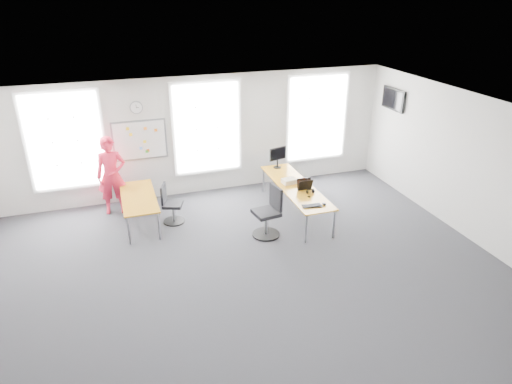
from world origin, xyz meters
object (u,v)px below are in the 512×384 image
object	(u,v)px
chair_right	(269,214)
person	(112,176)
chair_left	(171,206)
headphones	(310,191)
desk_left	(139,199)
desk_right	(296,188)
monitor	(278,156)
keyboard	(312,206)

from	to	relation	value
chair_right	person	size ratio (longest dim) A/B	0.60
chair_left	headphones	bearing A→B (deg)	-87.25
desk_left	chair_left	size ratio (longest dim) A/B	2.00
desk_right	chair_right	size ratio (longest dim) A/B	2.54
desk_right	desk_left	distance (m)	3.58
desk_left	monitor	distance (m)	3.60
person	keyboard	size ratio (longest dim) A/B	4.42
desk_left	keyboard	world-z (taller)	keyboard
person	chair_right	bearing A→B (deg)	-31.93
desk_right	monitor	bearing A→B (deg)	89.81
person	headphones	xyz separation A→B (m)	(4.18, -1.86, -0.19)
chair_right	headphones	bearing A→B (deg)	97.74
chair_left	monitor	bearing A→B (deg)	-55.33
desk_right	headphones	world-z (taller)	headphones
chair_right	headphones	world-z (taller)	chair_right
headphones	monitor	size ratio (longest dim) A/B	0.32
desk_right	headphones	xyz separation A→B (m)	(0.15, -0.48, 0.09)
headphones	keyboard	bearing A→B (deg)	-111.35
desk_left	headphones	world-z (taller)	headphones
desk_right	chair_right	distance (m)	1.24
keyboard	headphones	xyz separation A→B (m)	(0.23, 0.62, 0.04)
desk_right	person	size ratio (longest dim) A/B	1.53
desk_left	keyboard	size ratio (longest dim) A/B	4.38
keyboard	desk_right	bearing A→B (deg)	98.57
chair_right	chair_left	bearing A→B (deg)	-131.00
person	desk_left	bearing A→B (deg)	-53.89
person	desk_right	bearing A→B (deg)	-15.81
chair_left	headphones	xyz separation A→B (m)	(3.01, -0.93, 0.33)
chair_right	monitor	distance (m)	2.27
desk_left	chair_right	size ratio (longest dim) A/B	1.65
headphones	monitor	bearing A→B (deg)	94.32
desk_right	chair_left	world-z (taller)	chair_left
chair_left	monitor	distance (m)	3.02
desk_left	monitor	world-z (taller)	monitor
desk_left	person	size ratio (longest dim) A/B	0.99
chair_right	headphones	xyz separation A→B (m)	(1.09, 0.31, 0.25)
desk_right	keyboard	world-z (taller)	keyboard
desk_right	chair_right	world-z (taller)	chair_right
person	keyboard	distance (m)	4.67
desk_left	headphones	distance (m)	3.83
desk_right	chair_left	bearing A→B (deg)	171.00
desk_left	keyboard	xyz separation A→B (m)	(3.44, -1.70, 0.09)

